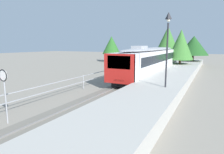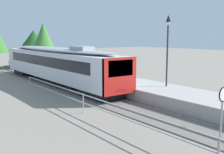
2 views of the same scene
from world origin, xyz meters
name	(u,v)px [view 2 (image 2 of 2)]	position (x,y,z in m)	size (l,w,h in m)	color
ground_plane	(79,110)	(-3.00, 22.00, 0.00)	(160.00, 160.00, 0.00)	gray
track_rails	(116,102)	(0.00, 22.00, 0.03)	(3.20, 60.00, 0.14)	#6B665B
commuter_train	(56,62)	(0.00, 31.76, 2.15)	(2.82, 20.77, 3.74)	silver
station_platform	(149,91)	(3.25, 22.00, 0.45)	(3.90, 60.00, 0.90)	#A8A59E
platform_lamp_mid_platform	(168,37)	(4.06, 20.99, 4.62)	(0.34, 0.34, 5.35)	#232328
speed_limit_sign	(223,104)	(-2.12, 12.63, 2.12)	(0.61, 0.10, 2.81)	#9EA0A5
carpark_fence	(218,147)	(-3.30, 12.00, 0.91)	(0.06, 36.06, 1.25)	#9EA0A5
tree_behind_station_far	(34,42)	(3.62, 46.80, 3.82)	(5.47, 5.47, 5.62)	brown
tree_distant_left	(44,42)	(2.29, 39.95, 4.00)	(4.01, 4.01, 6.40)	brown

